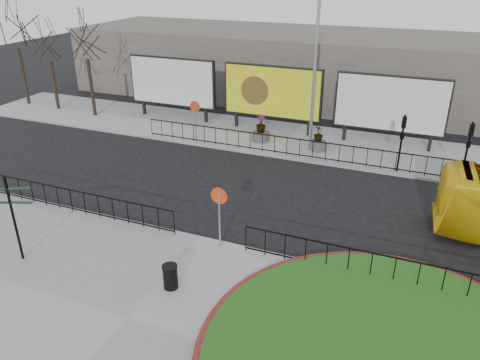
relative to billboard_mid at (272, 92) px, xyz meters
The scene contains 22 objects.
ground 13.31m from the billboard_mid, 83.40° to the right, with size 90.00×90.00×0.00m, color black.
pavement_near 18.21m from the billboard_mid, 85.23° to the right, with size 30.00×10.00×0.12m, color gray.
pavement_far 3.10m from the billboard_mid, 32.94° to the right, with size 44.00×6.00×0.12m, color gray.
railing_near_left 14.15m from the billboard_mid, 108.73° to the right, with size 10.00×0.10×1.10m, color black, non-canonical shape.
railing_near_right 15.62m from the billboard_mid, 58.92° to the right, with size 9.00×0.10×1.10m, color black, non-canonical shape.
railing_far 4.84m from the billboard_mid, 55.75° to the right, with size 18.00×0.10×1.10m, color black, non-canonical shape.
speed_sign_far 5.04m from the billboard_mid, 134.46° to the right, with size 0.64×0.07×2.47m.
speed_sign_near 13.62m from the billboard_mid, 79.41° to the right, with size 0.64×0.07×2.47m.
billboard_left 7.00m from the billboard_mid, behind, with size 6.20×0.31×4.10m.
billboard_mid is the anchor object (origin of this frame).
billboard_right 7.00m from the billboard_mid, ahead, with size 6.20×0.31×4.10m.
lamp_post 4.23m from the billboard_mid, 33.25° to the right, with size 0.74×0.18×9.23m.
signal_pole_a 8.80m from the billboard_mid, 24.42° to the right, with size 0.22×0.26×3.00m.
signal_pole_b 11.60m from the billboard_mid, 18.28° to the right, with size 0.22×0.26×3.00m.
tree_left 12.63m from the billboard_mid, behind, with size 2.00×2.00×7.00m, color #2D2119, non-canonical shape.
tree_mid 16.05m from the billboard_mid, behind, with size 2.00×2.00×6.20m, color #2D2119, non-canonical shape.
tree_far 19.07m from the billboard_mid, behind, with size 2.00×2.00×7.50m, color #2D2119, non-canonical shape.
building_backdrop 9.15m from the billboard_mid, 80.57° to the left, with size 40.00×10.00×5.00m, color #5F5953.
fingerpost_sign 17.19m from the billboard_mid, 102.80° to the right, with size 1.49×0.83×3.30m.
litter_bin 16.44m from the billboard_mid, 82.96° to the right, with size 0.51×0.51×0.85m.
planter_a 2.75m from the billboard_mid, 90.00° to the right, with size 1.04×1.04×1.57m.
planter_b 4.55m from the billboard_mid, 31.26° to the right, with size 0.96×0.96×1.42m.
Camera 1 is at (7.31, -13.90, 9.88)m, focal length 35.00 mm.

